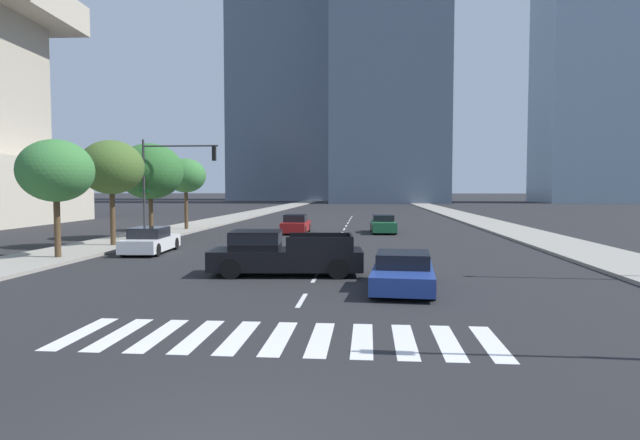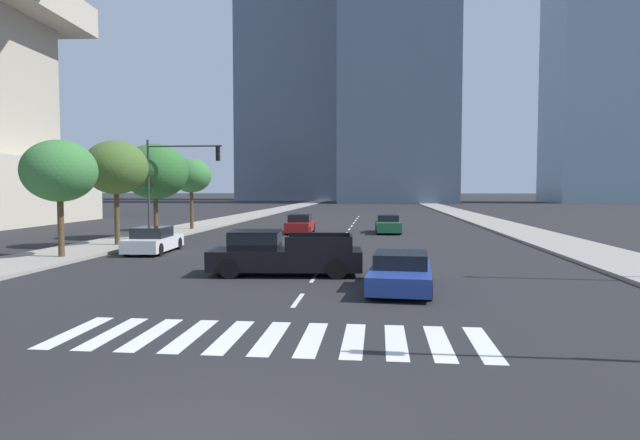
% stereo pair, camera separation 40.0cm
% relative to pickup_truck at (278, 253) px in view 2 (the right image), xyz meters
% --- Properties ---
extents(sidewalk_east, '(4.00, 260.00, 0.15)m').
position_rel_pickup_truck_xyz_m(sidewalk_east, '(14.35, 16.06, -0.74)').
color(sidewalk_east, gray).
rests_on(sidewalk_east, ground).
extents(sidewalk_west, '(4.00, 260.00, 0.15)m').
position_rel_pickup_truck_xyz_m(sidewalk_west, '(-11.48, 16.06, -0.74)').
color(sidewalk_west, gray).
rests_on(sidewalk_west, ground).
extents(crosswalk_near, '(9.45, 2.74, 0.01)m').
position_rel_pickup_truck_xyz_m(crosswalk_near, '(1.44, -8.57, -0.81)').
color(crosswalk_near, silver).
rests_on(crosswalk_near, ground).
extents(lane_divider_center, '(0.14, 50.00, 0.01)m').
position_rel_pickup_truck_xyz_m(lane_divider_center, '(1.44, 19.43, -0.81)').
color(lane_divider_center, silver).
rests_on(lane_divider_center, ground).
extents(pickup_truck, '(5.83, 2.52, 1.67)m').
position_rel_pickup_truck_xyz_m(pickup_truck, '(0.00, 0.00, 0.00)').
color(pickup_truck, black).
rests_on(pickup_truck, ground).
extents(sedan_red_0, '(1.82, 4.47, 1.38)m').
position_rel_pickup_truck_xyz_m(sedan_red_0, '(-1.92, 19.14, -0.18)').
color(sedan_red_0, maroon).
rests_on(sedan_red_0, ground).
extents(sedan_blue_1, '(2.23, 4.57, 1.19)m').
position_rel_pickup_truck_xyz_m(sedan_blue_1, '(4.48, -2.56, -0.26)').
color(sedan_blue_1, navy).
rests_on(sedan_blue_1, ground).
extents(sedan_white_2, '(2.05, 4.56, 1.32)m').
position_rel_pickup_truck_xyz_m(sedan_white_2, '(-7.63, 6.37, -0.21)').
color(sedan_white_2, silver).
rests_on(sedan_white_2, ground).
extents(sedan_green_3, '(1.88, 4.55, 1.32)m').
position_rel_pickup_truck_xyz_m(sedan_green_3, '(4.45, 20.16, -0.20)').
color(sedan_green_3, '#1E6038').
rests_on(sedan_green_3, ground).
extents(traffic_signal_far, '(4.95, 0.28, 6.08)m').
position_rel_pickup_truck_xyz_m(traffic_signal_far, '(-8.57, 11.93, 3.52)').
color(traffic_signal_far, '#333335').
rests_on(traffic_signal_far, sidewalk_west).
extents(street_tree_nearest, '(3.31, 3.31, 5.32)m').
position_rel_pickup_truck_xyz_m(street_tree_nearest, '(-10.68, 3.27, 3.23)').
color(street_tree_nearest, '#4C3823').
rests_on(street_tree_nearest, sidewalk_west).
extents(street_tree_second, '(3.47, 3.47, 5.75)m').
position_rel_pickup_truck_xyz_m(street_tree_second, '(-10.68, 8.61, 3.60)').
color(street_tree_second, '#4C3823').
rests_on(street_tree_second, sidewalk_west).
extents(street_tree_third, '(4.22, 4.22, 6.02)m').
position_rel_pickup_truck_xyz_m(street_tree_third, '(-10.68, 13.91, 3.56)').
color(street_tree_third, '#4C3823').
rests_on(street_tree_third, sidewalk_west).
extents(street_tree_fourth, '(3.08, 3.08, 5.44)m').
position_rel_pickup_truck_xyz_m(street_tree_fourth, '(-10.68, 20.73, 3.44)').
color(street_tree_fourth, '#4C3823').
rests_on(street_tree_fourth, sidewalk_west).
extents(office_tower_left_skyline, '(29.16, 25.59, 116.79)m').
position_rel_pickup_truck_xyz_m(office_tower_left_skyline, '(-22.16, 142.18, 53.05)').
color(office_tower_left_skyline, slate).
rests_on(office_tower_left_skyline, ground).
extents(office_tower_right_skyline, '(21.18, 20.02, 84.00)m').
position_rel_pickup_truck_xyz_m(office_tower_right_skyline, '(54.81, 114.95, 40.66)').
color(office_tower_right_skyline, '#7A93A8').
rests_on(office_tower_right_skyline, ground).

